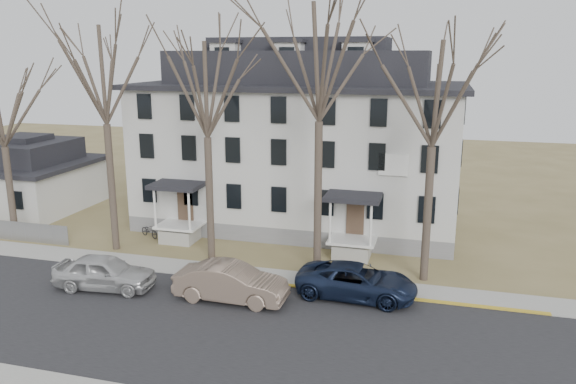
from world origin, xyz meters
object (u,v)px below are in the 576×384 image
(boarding_house, at_px, (300,143))
(tree_center, at_px, (320,53))
(tree_far_left, at_px, (102,68))
(bicycle_left, at_px, (150,231))
(tree_mid_left, at_px, (206,83))
(tree_bungalow, at_px, (0,106))
(car_tan, at_px, (231,283))
(small_house, at_px, (27,178))
(car_silver, at_px, (105,273))
(tree_mid_right, at_px, (435,86))
(car_navy, at_px, (357,282))

(boarding_house, height_order, tree_center, tree_center)
(tree_far_left, height_order, bicycle_left, tree_far_left)
(tree_mid_left, xyz_separation_m, tree_bungalow, (-13.00, 0.00, -1.48))
(car_tan, distance_m, bicycle_left, 10.90)
(small_house, distance_m, tree_far_left, 15.00)
(boarding_house, height_order, car_silver, boarding_house)
(tree_mid_left, relative_size, tree_mid_right, 1.00)
(tree_far_left, bearing_deg, car_tan, -28.48)
(tree_far_left, relative_size, tree_mid_right, 1.08)
(tree_far_left, bearing_deg, car_silver, -62.85)
(tree_far_left, xyz_separation_m, tree_bungalow, (-7.00, 0.00, -2.22))
(small_house, bearing_deg, car_tan, -28.98)
(tree_center, xyz_separation_m, tree_mid_right, (5.50, 0.00, -1.48))
(boarding_house, height_order, tree_far_left, tree_far_left)
(car_tan, distance_m, car_navy, 5.81)
(tree_far_left, distance_m, tree_bungalow, 7.34)
(tree_mid_left, distance_m, car_silver, 10.75)
(small_house, height_order, car_silver, small_house)
(tree_far_left, distance_m, bicycle_left, 10.23)
(small_house, xyz_separation_m, tree_far_left, (11.00, -6.20, 8.09))
(boarding_house, distance_m, car_navy, 13.31)
(boarding_house, xyz_separation_m, small_house, (-20.00, -1.96, -3.13))
(boarding_house, bearing_deg, car_tan, -89.79)
(tree_center, distance_m, tree_mid_right, 5.70)
(small_house, distance_m, tree_mid_right, 30.08)
(car_silver, distance_m, bicycle_left, 7.81)
(tree_far_left, relative_size, tree_mid_left, 1.08)
(small_house, distance_m, bicycle_left, 12.65)
(boarding_house, relative_size, tree_far_left, 1.52)
(small_house, bearing_deg, tree_mid_left, -20.03)
(tree_mid_right, height_order, car_navy, tree_mid_right)
(small_house, xyz_separation_m, tree_mid_left, (17.00, -6.20, 7.35))
(boarding_house, height_order, tree_bungalow, boarding_house)
(tree_mid_left, bearing_deg, car_silver, -122.03)
(tree_bungalow, bearing_deg, tree_mid_right, 0.00)
(boarding_house, bearing_deg, bicycle_left, -144.21)
(tree_bungalow, bearing_deg, tree_center, 0.00)
(small_house, height_order, tree_mid_right, tree_mid_right)
(tree_center, distance_m, bicycle_left, 15.57)
(bicycle_left, bearing_deg, tree_mid_left, -87.61)
(car_navy, bearing_deg, boarding_house, 28.96)
(tree_mid_right, bearing_deg, small_house, 167.73)
(tree_mid_left, distance_m, tree_bungalow, 13.08)
(tree_far_left, bearing_deg, tree_bungalow, 180.00)
(car_navy, height_order, bicycle_left, car_navy)
(tree_mid_left, height_order, tree_bungalow, tree_mid_left)
(tree_far_left, relative_size, bicycle_left, 8.57)
(small_house, relative_size, car_navy, 1.56)
(tree_mid_right, distance_m, bicycle_left, 19.11)
(boarding_house, height_order, car_navy, boarding_house)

